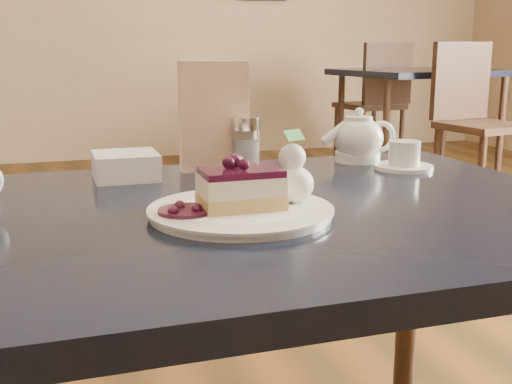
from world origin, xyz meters
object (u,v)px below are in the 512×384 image
object	(u,v)px
tea_set	(367,143)
cheesecake_slice	(241,189)
main_table	(232,256)
bg_table_far_right	(415,170)
dessert_plate	(241,212)

from	to	relation	value
tea_set	cheesecake_slice	bearing A→B (deg)	-138.20
main_table	bg_table_far_right	size ratio (longest dim) A/B	0.59
dessert_plate	tea_set	world-z (taller)	tea_set
tea_set	dessert_plate	bearing A→B (deg)	-138.20
cheesecake_slice	bg_table_far_right	size ratio (longest dim) A/B	0.06
dessert_plate	bg_table_far_right	bearing A→B (deg)	54.48
main_table	dessert_plate	distance (m)	0.09
cheesecake_slice	bg_table_far_right	xyz separation A→B (m)	(2.22, 3.11, -0.67)
dessert_plate	bg_table_far_right	distance (m)	3.87
bg_table_far_right	dessert_plate	bearing A→B (deg)	-133.91
main_table	dessert_plate	bearing A→B (deg)	-90.00
dessert_plate	cheesecake_slice	bearing A→B (deg)	0.00
main_table	cheesecake_slice	bearing A→B (deg)	-90.00
cheesecake_slice	dessert_plate	bearing A→B (deg)	0.00
dessert_plate	tea_set	bearing A→B (deg)	41.80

